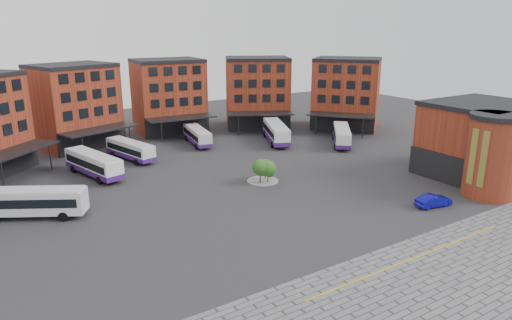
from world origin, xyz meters
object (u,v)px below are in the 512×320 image
bus_a (31,201)px  bus_b (93,164)px  bus_e (276,132)px  tree_island (265,169)px  bus_d (197,135)px  blue_car (433,201)px  bus_f (342,135)px  bus_c (130,150)px

bus_a → bus_b: (9.52, 11.53, -0.16)m
bus_e → tree_island: bearing=-104.6°
bus_d → blue_car: (11.03, -42.60, -0.89)m
bus_f → blue_car: size_ratio=2.31×
tree_island → bus_e: bearing=51.5°
bus_f → blue_car: 30.33m
tree_island → bus_b: 24.75m
bus_d → bus_f: bearing=-23.7°
bus_a → bus_c: size_ratio=1.06×
bus_e → blue_car: bus_e is taller
bus_d → bus_a: bearing=-136.5°
tree_island → bus_c: 24.36m
tree_island → bus_d: (1.29, 24.45, -0.32)m
bus_b → bus_d: bearing=8.6°
bus_a → bus_d: size_ratio=1.05×
blue_car → bus_f: bearing=-11.8°
bus_a → bus_c: 23.85m
bus_b → blue_car: bus_b is taller
tree_island → blue_car: 21.96m
bus_d → bus_e: (13.08, -6.42, 0.29)m
tree_island → bus_b: (-19.25, 15.55, -0.14)m
tree_island → bus_a: size_ratio=0.38×
bus_d → bus_e: size_ratio=0.86×
bus_c → blue_car: 46.27m
bus_e → blue_car: bearing=-69.3°
bus_a → bus_e: (43.13, 14.01, -0.05)m
blue_car → bus_d: bearing=24.2°
bus_f → bus_d: bearing=-173.7°
bus_b → bus_e: bus_e is taller
bus_f → bus_a: bearing=-134.1°
bus_b → bus_d: (20.54, 8.90, -0.18)m
bus_f → bus_e: bearing=177.9°
blue_car → bus_b: bearing=52.8°
tree_island → bus_c: tree_island is taller
blue_car → bus_e: bearing=6.5°
bus_a → bus_e: bearing=-42.3°
tree_island → bus_b: tree_island is taller
bus_e → bus_f: bearing=-17.4°
bus_e → bus_f: 12.07m
bus_c → blue_car: (24.46, -39.26, -0.88)m
bus_f → blue_car: (-11.11, -28.21, -1.00)m
bus_f → bus_b: bearing=-148.0°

